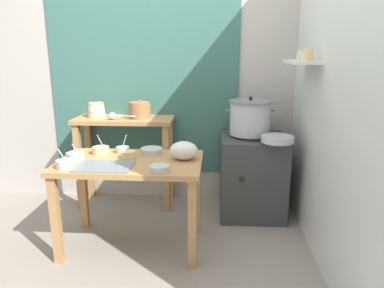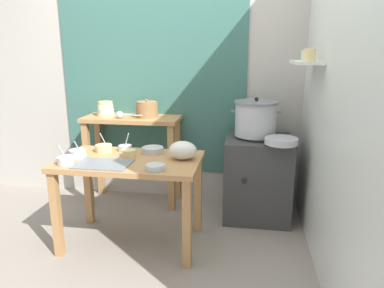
# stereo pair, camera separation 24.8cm
# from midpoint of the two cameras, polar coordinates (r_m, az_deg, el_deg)

# --- Properties ---
(ground_plane) EXTENTS (9.00, 9.00, 0.00)m
(ground_plane) POSITION_cam_midpoint_polar(r_m,az_deg,el_deg) (3.07, -5.68, -15.56)
(ground_plane) COLOR gray
(wall_back) EXTENTS (4.40, 0.12, 2.60)m
(wall_back) POSITION_cam_midpoint_polar(r_m,az_deg,el_deg) (3.71, -0.60, 11.02)
(wall_back) COLOR #B2ADA3
(wall_back) RESTS_ON ground
(wall_right) EXTENTS (0.30, 3.20, 2.60)m
(wall_right) POSITION_cam_midpoint_polar(r_m,az_deg,el_deg) (2.85, 23.42, 8.68)
(wall_right) COLOR silver
(wall_right) RESTS_ON ground
(prep_table) EXTENTS (1.10, 0.66, 0.72)m
(prep_table) POSITION_cam_midpoint_polar(r_m,az_deg,el_deg) (2.85, -7.33, -4.51)
(prep_table) COLOR #B27F4C
(prep_table) RESTS_ON ground
(back_shelf_table) EXTENTS (0.96, 0.40, 0.90)m
(back_shelf_table) POSITION_cam_midpoint_polar(r_m,az_deg,el_deg) (3.64, -7.53, 0.87)
(back_shelf_table) COLOR #B27F4C
(back_shelf_table) RESTS_ON ground
(stove_block) EXTENTS (0.60, 0.61, 0.78)m
(stove_block) POSITION_cam_midpoint_polar(r_m,az_deg,el_deg) (3.46, 12.39, -5.19)
(stove_block) COLOR #383838
(stove_block) RESTS_ON ground
(steamer_pot) EXTENTS (0.44, 0.40, 0.35)m
(steamer_pot) POSITION_cam_midpoint_polar(r_m,az_deg,el_deg) (3.34, 12.21, 3.99)
(steamer_pot) COLOR #B7BABF
(steamer_pot) RESTS_ON stove_block
(clay_pot) EXTENTS (0.21, 0.21, 0.18)m
(clay_pot) POSITION_cam_midpoint_polar(r_m,az_deg,el_deg) (3.54, -5.19, 5.47)
(clay_pot) COLOR olive
(clay_pot) RESTS_ON back_shelf_table
(bowl_stack_enamel) EXTENTS (0.17, 0.17, 0.14)m
(bowl_stack_enamel) POSITION_cam_midpoint_polar(r_m,az_deg,el_deg) (3.69, -11.72, 5.43)
(bowl_stack_enamel) COLOR #E5C684
(bowl_stack_enamel) RESTS_ON back_shelf_table
(ladle) EXTENTS (0.27, 0.07, 0.07)m
(ladle) POSITION_cam_midpoint_polar(r_m,az_deg,el_deg) (3.52, -9.32, 4.59)
(ladle) COLOR #B7BABF
(ladle) RESTS_ON back_shelf_table
(serving_tray) EXTENTS (0.40, 0.28, 0.01)m
(serving_tray) POSITION_cam_midpoint_polar(r_m,az_deg,el_deg) (2.71, -11.40, -3.16)
(serving_tray) COLOR slate
(serving_tray) RESTS_ON prep_table
(plastic_bag) EXTENTS (0.22, 0.18, 0.14)m
(plastic_bag) POSITION_cam_midpoint_polar(r_m,az_deg,el_deg) (2.76, 1.08, -1.03)
(plastic_bag) COLOR silver
(plastic_bag) RESTS_ON prep_table
(wide_pan) EXTENTS (0.28, 0.28, 0.05)m
(wide_pan) POSITION_cam_midpoint_polar(r_m,az_deg,el_deg) (3.11, 16.24, 0.45)
(wide_pan) COLOR #B7BABF
(wide_pan) RESTS_ON stove_block
(prep_bowl_0) EXTENTS (0.18, 0.18, 0.05)m
(prep_bowl_0) POSITION_cam_midpoint_polar(r_m,az_deg,el_deg) (2.95, -3.88, -0.96)
(prep_bowl_0) COLOR #B7BABF
(prep_bowl_0) RESTS_ON prep_table
(prep_bowl_1) EXTENTS (0.14, 0.14, 0.17)m
(prep_bowl_1) POSITION_cam_midpoint_polar(r_m,az_deg,el_deg) (3.04, -11.63, -0.64)
(prep_bowl_1) COLOR #E5C684
(prep_bowl_1) RESTS_ON prep_table
(prep_bowl_2) EXTENTS (0.11, 0.11, 0.16)m
(prep_bowl_2) POSITION_cam_midpoint_polar(r_m,az_deg,el_deg) (3.03, -8.31, -0.62)
(prep_bowl_2) COLOR #B7BABF
(prep_bowl_2) RESTS_ON prep_table
(prep_bowl_3) EXTENTS (0.13, 0.13, 0.15)m
(prep_bowl_3) POSITION_cam_midpoint_polar(r_m,az_deg,el_deg) (2.77, -17.06, -2.51)
(prep_bowl_3) COLOR #B7BABF
(prep_bowl_3) RESTS_ON prep_table
(prep_bowl_4) EXTENTS (0.14, 0.14, 0.15)m
(prep_bowl_4) POSITION_cam_midpoint_polar(r_m,az_deg,el_deg) (2.92, -15.45, -1.46)
(prep_bowl_4) COLOR #B7BABF
(prep_bowl_4) RESTS_ON prep_table
(prep_bowl_5) EXTENTS (0.11, 0.11, 0.05)m
(prep_bowl_5) POSITION_cam_midpoint_polar(r_m,az_deg,el_deg) (2.88, -7.57, -1.40)
(prep_bowl_5) COLOR #E5C684
(prep_bowl_5) RESTS_ON prep_table
(prep_bowl_6) EXTENTS (0.14, 0.14, 0.04)m
(prep_bowl_6) POSITION_cam_midpoint_polar(r_m,az_deg,el_deg) (2.53, -3.07, -3.71)
(prep_bowl_6) COLOR #B7BABF
(prep_bowl_6) RESTS_ON prep_table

